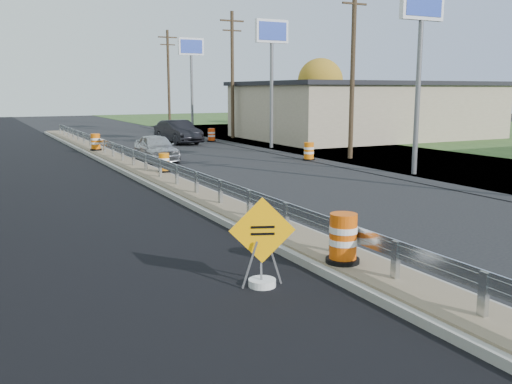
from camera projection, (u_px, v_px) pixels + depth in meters
name	position (u px, v px, depth m)	size (l,w,h in m)	color
ground	(221.00, 210.00, 17.52)	(140.00, 140.00, 0.00)	black
milled_overlay	(32.00, 176.00, 24.31)	(7.20, 120.00, 0.01)	black
median	(146.00, 173.00, 24.51)	(1.60, 55.00, 0.23)	gray
guardrail	(139.00, 157.00, 25.28)	(0.10, 46.15, 0.72)	silver
retail_building_near	(366.00, 110.00, 44.08)	(18.50, 12.50, 4.27)	tan
pylon_sign_south	(421.00, 21.00, 23.72)	(2.20, 0.30, 7.90)	slate
pylon_sign_mid	(272.00, 43.00, 35.11)	(2.20, 0.30, 7.90)	slate
pylon_sign_north	(191.00, 56.00, 47.38)	(2.20, 0.30, 7.90)	slate
utility_pole_smid	(353.00, 65.00, 29.70)	(1.90, 0.26, 9.40)	#473523
utility_pole_nmid	(232.00, 73.00, 42.84)	(1.90, 0.26, 9.40)	#473523
utility_pole_north	(169.00, 77.00, 55.99)	(1.90, 0.26, 9.40)	#473523
tree_far_yellow	(320.00, 81.00, 58.17)	(4.62, 4.62, 6.86)	#473523
caution_sign	(262.00, 265.00, 10.59)	(1.16, 0.52, 1.71)	white
barrel_median_near	(343.00, 239.00, 11.33)	(0.68, 0.68, 1.00)	black
barrel_median_mid	(164.00, 163.00, 23.95)	(0.54, 0.54, 0.80)	black
barrel_median_far	(96.00, 142.00, 32.61)	(0.65, 0.65, 0.95)	black
barrel_shoulder_near	(309.00, 152.00, 29.83)	(0.64, 0.64, 0.94)	black
barrel_shoulder_mid	(211.00, 135.00, 40.84)	(0.64, 0.64, 0.93)	black
car_silver	(156.00, 148.00, 29.57)	(1.63, 4.05, 1.38)	#AAABAF
car_dark_mid	(178.00, 132.00, 39.45)	(1.68, 4.82, 1.59)	black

